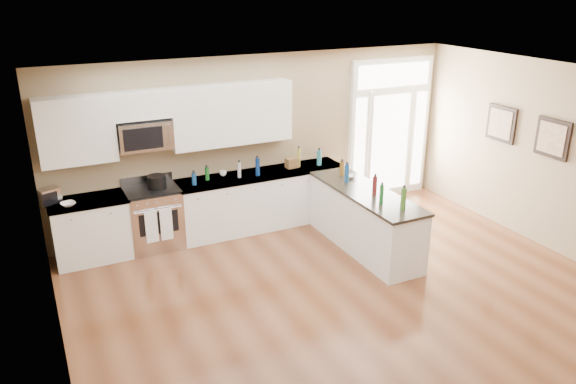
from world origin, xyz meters
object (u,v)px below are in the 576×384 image
at_px(stockpot, 157,181).
at_px(toaster_oven, 50,196).
at_px(kitchen_range, 154,218).
at_px(peninsula_cabinet, 364,222).

distance_m(stockpot, toaster_oven, 1.50).
height_order(kitchen_range, stockpot, stockpot).
bearing_deg(kitchen_range, peninsula_cabinet, -26.78).
bearing_deg(kitchen_range, stockpot, 1.52).
relative_size(kitchen_range, stockpot, 3.89).
xyz_separation_m(peninsula_cabinet, kitchen_range, (-2.87, 1.45, 0.04)).
distance_m(peninsula_cabinet, kitchen_range, 3.21).
bearing_deg(kitchen_range, toaster_oven, 177.39).
height_order(peninsula_cabinet, toaster_oven, toaster_oven).
bearing_deg(toaster_oven, stockpot, -22.74).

